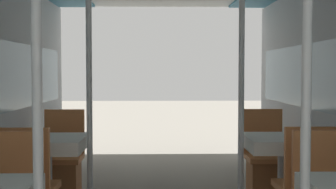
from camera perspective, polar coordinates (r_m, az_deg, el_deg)
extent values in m
cube|color=#D17A42|center=(3.41, -18.46, -8.22)|extent=(0.42, 0.04, 0.47)
cylinder|color=silver|center=(2.46, -15.62, -2.23)|extent=(0.05, 0.05, 2.25)
cylinder|color=#B7B7BC|center=(4.44, -14.50, -9.90)|extent=(0.09, 0.09, 0.71)
cube|color=#93704C|center=(4.37, -14.56, -5.25)|extent=(0.64, 0.64, 0.02)
cube|color=white|center=(4.38, -14.55, -5.84)|extent=(0.68, 0.68, 0.12)
cube|color=#D17A42|center=(3.83, -16.68, -11.00)|extent=(0.42, 0.42, 0.05)
cube|color=#D17A42|center=(3.59, -17.55, -7.64)|extent=(0.42, 0.04, 0.47)
cube|color=#9C5B31|center=(5.07, -12.85, -10.19)|extent=(0.36, 0.36, 0.41)
cube|color=#D17A42|center=(5.03, -12.88, -7.65)|extent=(0.42, 0.42, 0.05)
cube|color=#D17A42|center=(5.17, -12.49, -4.41)|extent=(0.42, 0.04, 0.47)
cylinder|color=silver|center=(4.26, -9.57, -0.08)|extent=(0.05, 0.05, 2.25)
cube|color=#D17A42|center=(3.46, 18.29, -8.05)|extent=(0.42, 0.04, 0.47)
cylinder|color=silver|center=(2.51, 16.46, -2.15)|extent=(0.05, 0.05, 2.25)
cylinder|color=#B7B7BC|center=(4.48, 13.78, -9.78)|extent=(0.09, 0.09, 0.71)
cube|color=#93704C|center=(4.41, 13.83, -5.17)|extent=(0.64, 0.64, 0.02)
cube|color=white|center=(4.42, 13.82, -5.75)|extent=(0.68, 0.68, 0.12)
cube|color=#D17A42|center=(3.88, 16.27, -10.83)|extent=(0.42, 0.42, 0.05)
cube|color=#D17A42|center=(3.64, 17.25, -7.50)|extent=(0.42, 0.04, 0.47)
cube|color=#9C5B31|center=(5.11, 11.88, -10.08)|extent=(0.36, 0.36, 0.41)
cube|color=#D17A42|center=(5.06, 11.90, -7.56)|extent=(0.42, 0.42, 0.05)
cube|color=#D17A42|center=(5.21, 11.44, -4.35)|extent=(0.42, 0.04, 0.47)
cylinder|color=silver|center=(4.29, 8.92, -0.06)|extent=(0.05, 0.05, 2.25)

